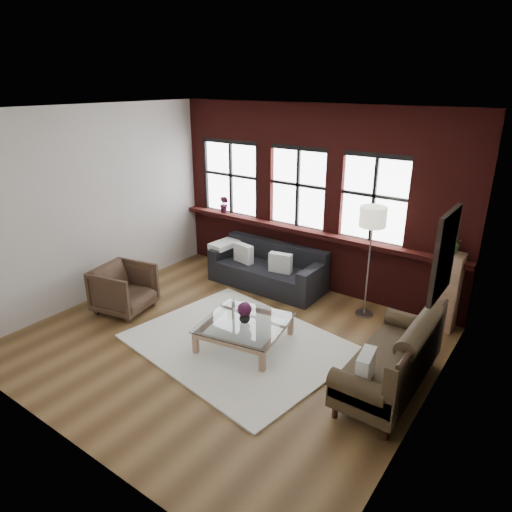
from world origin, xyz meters
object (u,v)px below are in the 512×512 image
Objects in this scene: armchair at (124,289)px; vase at (245,317)px; vintage_settee at (391,353)px; drawer_chest at (446,291)px; floor_lamp at (369,258)px; dark_sofa at (267,267)px; coffee_table at (245,334)px.

armchair is 5.18× the size of vase.
drawer_chest is at bearing 86.40° from vintage_settee.
armchair is 3.93m from floor_lamp.
floor_lamp reaches higher than drawer_chest.
armchair is at bearing -146.59° from floor_lamp.
armchair is at bearing -150.62° from drawer_chest.
floor_lamp reaches higher than vintage_settee.
dark_sofa is 1.11× the size of vintage_settee.
drawer_chest is (2.13, 2.16, 0.15)m from vase.
drawer_chest reaches higher than coffee_table.
drawer_chest is 1.22m from floor_lamp.
coffee_table is (-2.01, -0.21, -0.33)m from vintage_settee.
vintage_settee reaches higher than armchair.
floor_lamp is at bearing 121.23° from vintage_settee.
vintage_settee reaches higher than vase.
drawer_chest is at bearing 45.42° from coffee_table.
floor_lamp is (1.02, 1.85, 0.79)m from coffee_table.
armchair is at bearing -172.63° from vase.
floor_lamp is at bearing 61.17° from coffee_table.
armchair reaches higher than vase.
armchair is 2.24m from vase.
vintage_settee is at bearing 6.07° from vase.
coffee_table is at bearing -64.53° from dark_sofa.
vase is at bearing 90.00° from coffee_table.
dark_sofa is 1.09× the size of floor_lamp.
armchair is 5.00m from drawer_chest.
drawer_chest is at bearing 6.17° from dark_sofa.
dark_sofa is 3.31m from vintage_settee.
floor_lamp reaches higher than dark_sofa.
vintage_settee is 1.96m from drawer_chest.
dark_sofa is at bearing 115.47° from coffee_table.
coffee_table is at bearing -90.00° from vase.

